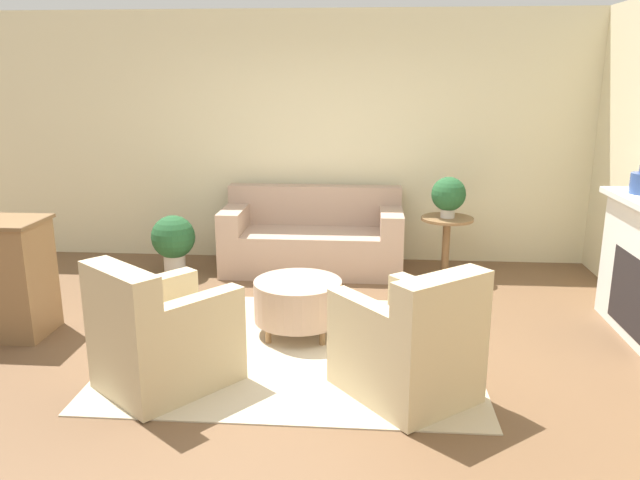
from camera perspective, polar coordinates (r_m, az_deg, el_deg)
name	(u,v)px	position (r m, az deg, el deg)	size (l,w,h in m)	color
ground_plane	(296,349)	(5.01, -2.24, -9.91)	(16.00, 16.00, 0.00)	brown
wall_back	(321,138)	(7.20, 0.10, 9.27)	(9.14, 0.12, 2.80)	beige
rug	(296,348)	(5.00, -2.24, -9.86)	(2.77, 2.26, 0.01)	beige
couch	(313,240)	(6.88, -0.66, 0.00)	(1.95, 0.84, 0.90)	tan
armchair_left	(160,339)	(4.44, -14.39, -8.75)	(1.06, 1.08, 0.91)	#C6B289
armchair_right	(410,347)	(4.22, 8.27, -9.66)	(1.06, 1.08, 0.91)	#C6B289
ottoman_table	(298,300)	(5.17, -2.03, -5.54)	(0.73, 0.73, 0.46)	tan
side_table	(446,236)	(6.73, 11.48, 0.33)	(0.55, 0.55, 0.65)	olive
potted_plant_on_side_table	(449,195)	(6.63, 11.67, 4.06)	(0.36, 0.36, 0.43)	beige
potted_plant_floor	(173,240)	(6.83, -13.26, 0.00)	(0.46, 0.46, 0.66)	beige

